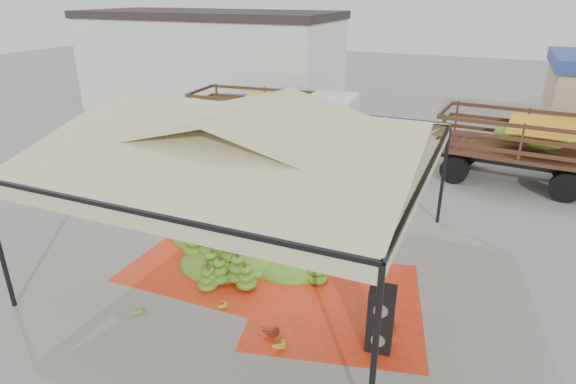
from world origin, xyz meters
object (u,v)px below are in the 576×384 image
at_px(truck_left, 280,114).
at_px(truck_right, 563,146).
at_px(banana_heap, 249,232).
at_px(vendor, 344,178).
at_px(speaker_stack, 381,319).

xyz_separation_m(truck_left, truck_right, (10.76, -0.49, 0.06)).
relative_size(banana_heap, vendor, 3.33).
bearing_deg(truck_right, banana_heap, -128.75).
xyz_separation_m(vendor, truck_left, (-4.28, 4.37, 0.73)).
bearing_deg(truck_left, vendor, -50.08).
relative_size(banana_heap, truck_left, 0.71).
xyz_separation_m(speaker_stack, truck_left, (-7.09, 10.97, 0.82)).
distance_m(banana_heap, vendor, 4.43).
bearing_deg(speaker_stack, banana_heap, 143.57).
bearing_deg(banana_heap, truck_left, 109.31).
relative_size(speaker_stack, vendor, 0.88).
distance_m(banana_heap, truck_right, 11.26).
relative_size(banana_heap, speaker_stack, 3.79).
xyz_separation_m(banana_heap, speaker_stack, (4.08, -2.36, 0.13)).
xyz_separation_m(banana_heap, truck_right, (7.74, 8.12, 1.01)).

